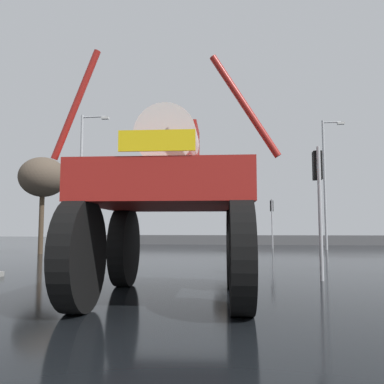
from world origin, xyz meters
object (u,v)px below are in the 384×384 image
oversize_sprayer (171,201)px  bare_tree_left (43,178)px  traffic_signal_far_left (272,212)px  traffic_signal_near_right (318,183)px  streetlight_far_left (83,175)px  bare_tree_far_center (231,184)px  streetlight_far_right (326,178)px  sedan_ahead (242,240)px

oversize_sprayer → bare_tree_left: bearing=33.3°
oversize_sprayer → traffic_signal_far_left: oversize_sprayer is taller
traffic_signal_near_right → streetlight_far_left: streetlight_far_left is taller
bare_tree_far_center → streetlight_far_left: bearing=-125.1°
streetlight_far_left → bare_tree_left: (-1.21, -3.14, -0.56)m
traffic_signal_near_right → streetlight_far_right: 18.60m
sedan_ahead → bare_tree_far_center: bare_tree_far_center is taller
traffic_signal_near_right → bare_tree_far_center: size_ratio=0.51×
oversize_sprayer → sedan_ahead: (1.55, 19.09, -1.32)m
oversize_sprayer → streetlight_far_right: bearing=-22.5°
traffic_signal_near_right → oversize_sprayer: bearing=-137.3°
oversize_sprayer → traffic_signal_near_right: (3.73, 3.43, 0.75)m
traffic_signal_near_right → traffic_signal_far_left: bearing=89.5°
sedan_ahead → streetlight_far_right: 7.94m
oversize_sprayer → streetlight_far_right: streetlight_far_right is taller
traffic_signal_near_right → streetlight_far_left: bearing=132.7°
streetlight_far_left → bare_tree_left: streetlight_far_left is taller
sedan_ahead → traffic_signal_near_right: bearing=-170.7°
bare_tree_left → oversize_sprayer: bearing=-53.9°
traffic_signal_far_left → streetlight_far_left: (-13.00, -5.81, 2.34)m
traffic_signal_near_right → traffic_signal_far_left: size_ratio=1.01×
streetlight_far_right → bare_tree_far_center: size_ratio=1.26×
sedan_ahead → traffic_signal_far_left: size_ratio=1.09×
streetlight_far_left → traffic_signal_near_right: bearing=-47.3°
bare_tree_left → bare_tree_far_center: 20.14m
sedan_ahead → bare_tree_left: size_ratio=0.72×
sedan_ahead → streetlight_far_right: size_ratio=0.44×
oversize_sprayer → sedan_ahead: 19.20m
sedan_ahead → streetlight_far_right: bearing=-67.6°
traffic_signal_near_right → bare_tree_far_center: bare_tree_far_center is taller
traffic_signal_far_left → bare_tree_left: (-14.21, -8.95, 1.77)m
sedan_ahead → oversize_sprayer: bearing=176.7°
sedan_ahead → bare_tree_far_center: 13.11m
traffic_signal_near_right → streetlight_far_right: size_ratio=0.40×
bare_tree_left → streetlight_far_right: bearing=22.0°
streetlight_far_left → streetlight_far_right: streetlight_far_right is taller
traffic_signal_near_right → bare_tree_left: 17.76m
sedan_ahead → traffic_signal_far_left: (2.35, 4.04, 2.05)m
traffic_signal_far_left → streetlight_far_left: bearing=-155.9°
oversize_sprayer → bare_tree_far_center: (0.55, 31.07, 3.90)m
bare_tree_left → traffic_signal_near_right: bearing=-37.4°
traffic_signal_far_left → traffic_signal_near_right: bearing=-90.5°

